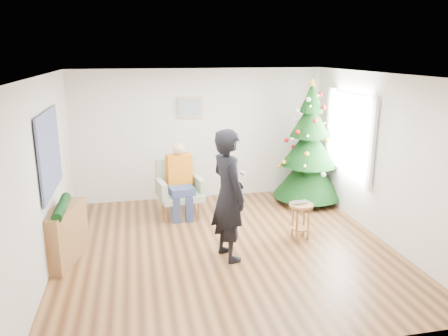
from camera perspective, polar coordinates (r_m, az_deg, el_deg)
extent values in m
plane|color=brown|center=(6.82, 0.21, -10.30)|extent=(5.00, 5.00, 0.00)
plane|color=white|center=(6.17, 0.23, 12.07)|extent=(5.00, 5.00, 0.00)
plane|color=silver|center=(8.78, -3.18, 4.37)|extent=(5.00, 0.00, 5.00)
plane|color=silver|center=(4.09, 7.58, -8.40)|extent=(5.00, 0.00, 5.00)
plane|color=silver|center=(6.36, -22.39, -0.86)|extent=(0.00, 5.00, 5.00)
plane|color=silver|center=(7.30, 19.80, 1.32)|extent=(0.00, 5.00, 5.00)
cube|color=white|center=(8.09, 16.10, 4.34)|extent=(0.04, 1.30, 1.40)
cube|color=white|center=(7.44, 18.55, 3.25)|extent=(0.05, 0.25, 1.50)
cube|color=white|center=(8.74, 13.67, 5.26)|extent=(0.05, 0.25, 1.50)
cylinder|color=#3F2816|center=(8.89, 10.76, -3.35)|extent=(0.10, 0.10, 0.31)
cone|color=black|center=(8.77, 10.89, -0.78)|extent=(1.35, 1.35, 0.88)
cone|color=black|center=(8.64, 11.08, 2.87)|extent=(1.08, 1.08, 0.78)
cone|color=black|center=(8.55, 11.25, 6.28)|extent=(0.79, 0.79, 0.67)
cone|color=black|center=(8.50, 11.40, 9.04)|extent=(0.46, 0.46, 0.57)
cone|color=gold|center=(8.47, 11.50, 11.00)|extent=(0.15, 0.15, 0.15)
cylinder|color=brown|center=(7.03, 10.06, -4.82)|extent=(0.39, 0.39, 0.04)
cylinder|color=brown|center=(7.17, 9.92, -7.73)|extent=(0.29, 0.29, 0.02)
imported|color=silver|center=(7.02, 10.07, -4.57)|extent=(0.36, 0.27, 0.03)
cube|color=#909F80|center=(7.97, -5.69, -3.60)|extent=(0.84, 0.79, 0.12)
cube|color=#909F80|center=(8.16, -6.34, -0.67)|extent=(0.75, 0.24, 0.60)
cube|color=#909F80|center=(7.84, -8.19, -2.76)|extent=(0.19, 0.59, 0.30)
cube|color=#909F80|center=(8.01, -3.31, -2.25)|extent=(0.19, 0.59, 0.30)
cube|color=navy|center=(7.85, -5.65, -2.90)|extent=(0.49, 0.50, 0.14)
cube|color=orange|center=(7.97, -5.89, -0.14)|extent=(0.47, 0.30, 0.55)
sphere|color=tan|center=(7.86, -5.95, 2.50)|extent=(0.23, 0.23, 0.23)
imported|color=black|center=(6.17, 0.57, -3.57)|extent=(0.63, 0.79, 1.90)
cube|color=white|center=(6.09, 2.51, -0.70)|extent=(0.07, 0.13, 0.04)
cube|color=brown|center=(6.65, -20.12, -8.20)|extent=(0.56, 1.04, 0.80)
cylinder|color=black|center=(6.50, -20.45, -4.79)|extent=(0.14, 0.90, 0.14)
cube|color=black|center=(6.58, -21.81, 1.95)|extent=(0.03, 1.50, 1.15)
cube|color=tan|center=(8.64, -4.52, 7.87)|extent=(0.52, 0.03, 0.42)
cube|color=gray|center=(8.61, -4.50, 7.85)|extent=(0.44, 0.02, 0.34)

